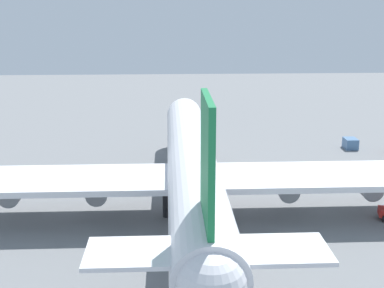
# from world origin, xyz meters

# --- Properties ---
(ground_plane) EXTENTS (250.80, 250.80, 0.00)m
(ground_plane) POSITION_xyz_m (0.00, 0.00, 0.00)
(ground_plane) COLOR slate
(cargo_airplane) EXTENTS (62.70, 57.52, 18.21)m
(cargo_airplane) POSITION_xyz_m (-0.35, 0.00, 5.60)
(cargo_airplane) COLOR silver
(cargo_airplane) RESTS_ON ground_plane
(cargo_container_fore) EXTENTS (2.84, 2.17, 1.80)m
(cargo_container_fore) POSITION_xyz_m (26.03, -28.97, 0.90)
(cargo_container_fore) COLOR #4C729E
(cargo_container_fore) RESTS_ON ground_plane
(safety_cone_nose) EXTENTS (0.47, 0.47, 0.67)m
(safety_cone_nose) POSITION_xyz_m (28.22, -0.96, 0.34)
(safety_cone_nose) COLOR orange
(safety_cone_nose) RESTS_ON ground_plane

